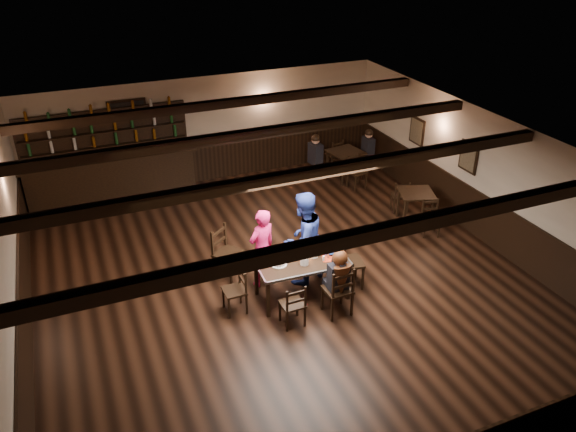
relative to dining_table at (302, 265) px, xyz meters
name	(u,v)px	position (x,y,z in m)	size (l,w,h in m)	color
ground	(283,278)	(-0.10, 0.65, -0.68)	(10.00, 10.00, 0.00)	black
room_shell	(282,196)	(-0.09, 0.69, 1.07)	(9.02, 10.02, 2.71)	beige
dining_table	(302,265)	(0.00, 0.00, 0.00)	(1.67, 0.90, 0.75)	black
chair_near_left	(294,303)	(-0.46, -0.71, -0.20)	(0.39, 0.37, 0.81)	black
chair_near_right	(340,288)	(0.37, -0.74, -0.12)	(0.46, 0.44, 0.96)	black
chair_end_left	(238,286)	(-1.17, 0.08, -0.19)	(0.37, 0.39, 0.84)	black
chair_end_right	(346,259)	(0.88, 0.01, -0.09)	(0.53, 0.54, 1.00)	black
chair_far_pushed	(224,248)	(-1.08, 1.20, -0.08)	(0.66, 0.65, 1.02)	black
woman_pink	(262,248)	(-0.51, 0.67, 0.10)	(0.56, 0.37, 1.55)	#F12D91
man_blue	(303,238)	(0.23, 0.49, 0.23)	(0.88, 0.69, 1.81)	navy
seated_person	(339,273)	(0.37, -0.68, 0.16)	(0.34, 0.52, 0.84)	black
cake	(279,262)	(-0.42, 0.07, 0.12)	(0.30, 0.30, 0.09)	white
plate_stack_a	(304,260)	(0.00, -0.09, 0.15)	(0.15, 0.15, 0.14)	white
plate_stack_b	(314,251)	(0.26, 0.08, 0.18)	(0.18, 0.18, 0.21)	white
tea_light	(305,257)	(0.08, 0.07, 0.10)	(0.06, 0.06, 0.06)	#A5A8AD
salt_shaker	(324,258)	(0.36, -0.12, 0.12)	(0.04, 0.04, 0.10)	silver
pepper_shaker	(328,255)	(0.47, -0.06, 0.13)	(0.04, 0.04, 0.10)	#A5A8AD
drink_glass	(314,251)	(0.29, 0.16, 0.12)	(0.06, 0.06, 0.09)	silver
menu_red	(331,258)	(0.52, -0.11, 0.08)	(0.33, 0.23, 0.00)	#9B2810
menu_blue	(330,252)	(0.57, 0.08, 0.08)	(0.32, 0.22, 0.00)	#0E204A
bar_counter	(111,172)	(-2.59, 5.37, 0.05)	(4.04, 0.70, 2.20)	black
back_table_a	(416,196)	(3.46, 1.58, -0.03)	(0.94, 0.94, 0.75)	black
back_table_b	(345,155)	(3.15, 4.32, -0.03)	(0.93, 0.93, 0.75)	black
bg_patron_left	(315,149)	(2.37, 4.49, 0.18)	(0.29, 0.41, 0.79)	black
bg_patron_right	(368,143)	(3.85, 4.39, 0.17)	(0.25, 0.38, 0.76)	black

